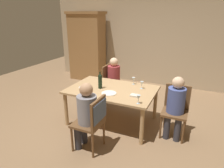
{
  "coord_description": "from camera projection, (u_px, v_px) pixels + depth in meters",
  "views": [
    {
      "loc": [
        1.51,
        -3.33,
        2.13
      ],
      "look_at": [
        0.0,
        0.0,
        0.82
      ],
      "focal_mm": 31.96,
      "sensor_mm": 36.0,
      "label": 1
    }
  ],
  "objects": [
    {
      "name": "ground_plane",
      "position": [
        112.0,
        121.0,
        4.16
      ],
      "size": [
        10.0,
        10.0,
        0.0
      ],
      "primitive_type": "plane",
      "color": "#846647"
    },
    {
      "name": "rear_room_partition",
      "position": [
        149.0,
        40.0,
        6.08
      ],
      "size": [
        6.4,
        0.12,
        2.7
      ],
      "primitive_type": "cube",
      "color": "tan",
      "rests_on": "ground_plane"
    },
    {
      "name": "armoire_cabinet",
      "position": [
        87.0,
        46.0,
        6.53
      ],
      "size": [
        1.18,
        0.62,
        2.18
      ],
      "color": "olive",
      "rests_on": "ground_plane"
    },
    {
      "name": "dining_table",
      "position": [
        112.0,
        92.0,
        3.94
      ],
      "size": [
        1.68,
        1.13,
        0.72
      ],
      "color": "tan",
      "rests_on": "ground_plane"
    },
    {
      "name": "chair_far_left",
      "position": [
        111.0,
        81.0,
        4.97
      ],
      "size": [
        0.44,
        0.44,
        0.92
      ],
      "rotation": [
        0.0,
        0.0,
        -1.57
      ],
      "color": "brown",
      "rests_on": "ground_plane"
    },
    {
      "name": "chair_near",
      "position": [
        94.0,
        117.0,
        3.1
      ],
      "size": [
        0.46,
        0.44,
        0.92
      ],
      "rotation": [
        0.0,
        0.0,
        1.57
      ],
      "color": "brown",
      "rests_on": "ground_plane"
    },
    {
      "name": "chair_right_end",
      "position": [
        176.0,
        107.0,
        3.58
      ],
      "size": [
        0.44,
        0.44,
        0.92
      ],
      "rotation": [
        0.0,
        0.0,
        3.14
      ],
      "color": "brown",
      "rests_on": "ground_plane"
    },
    {
      "name": "person_woman_host",
      "position": [
        115.0,
        77.0,
        4.89
      ],
      "size": [
        0.35,
        0.3,
        1.12
      ],
      "rotation": [
        0.0,
        0.0,
        -1.57
      ],
      "color": "#33333D",
      "rests_on": "ground_plane"
    },
    {
      "name": "person_man_bearded",
      "position": [
        86.0,
        112.0,
        3.14
      ],
      "size": [
        0.36,
        0.31,
        1.14
      ],
      "rotation": [
        0.0,
        0.0,
        1.57
      ],
      "color": "#33333D",
      "rests_on": "ground_plane"
    },
    {
      "name": "person_man_guest",
      "position": [
        176.0,
        103.0,
        3.45
      ],
      "size": [
        0.3,
        0.35,
        1.13
      ],
      "rotation": [
        0.0,
        0.0,
        3.14
      ],
      "color": "#33333D",
      "rests_on": "ground_plane"
    },
    {
      "name": "wine_bottle_tall_green",
      "position": [
        100.0,
        81.0,
        3.9
      ],
      "size": [
        0.08,
        0.08,
        0.33
      ],
      "color": "black",
      "rests_on": "dining_table"
    },
    {
      "name": "wine_glass_near_left",
      "position": [
        139.0,
        98.0,
        3.24
      ],
      "size": [
        0.07,
        0.07,
        0.15
      ],
      "color": "silver",
      "rests_on": "dining_table"
    },
    {
      "name": "wine_glass_centre",
      "position": [
        134.0,
        79.0,
        4.14
      ],
      "size": [
        0.07,
        0.07,
        0.15
      ],
      "color": "silver",
      "rests_on": "dining_table"
    },
    {
      "name": "wine_glass_near_right",
      "position": [
        142.0,
        84.0,
        3.89
      ],
      "size": [
        0.07,
        0.07,
        0.15
      ],
      "color": "silver",
      "rests_on": "dining_table"
    },
    {
      "name": "dinner_plate_host",
      "position": [
        109.0,
        93.0,
        3.69
      ],
      "size": [
        0.28,
        0.28,
        0.01
      ],
      "primitive_type": "cylinder",
      "color": "white",
      "rests_on": "dining_table"
    },
    {
      "name": "dinner_plate_guest_left",
      "position": [
        84.0,
        87.0,
        3.97
      ],
      "size": [
        0.22,
        0.22,
        0.01
      ],
      "primitive_type": "cylinder",
      "color": "white",
      "rests_on": "dining_table"
    },
    {
      "name": "folded_napkin",
      "position": [
        135.0,
        96.0,
        3.56
      ],
      "size": [
        0.16,
        0.12,
        0.03
      ],
      "primitive_type": "cube",
      "rotation": [
        0.0,
        0.0,
        -0.03
      ],
      "color": "beige",
      "rests_on": "dining_table"
    }
  ]
}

